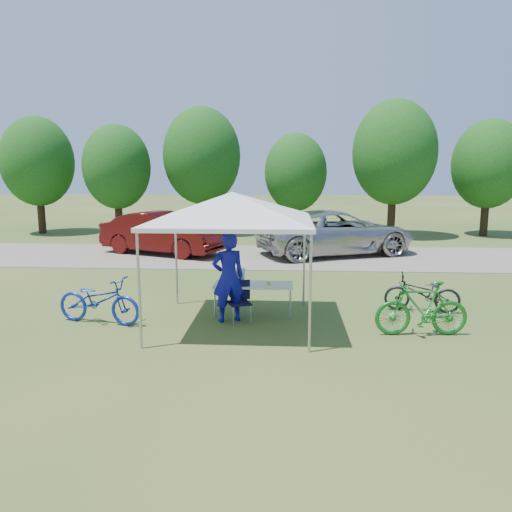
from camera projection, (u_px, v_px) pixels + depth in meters
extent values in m
plane|color=#2D5119|center=(233.00, 324.00, 10.35)|extent=(100.00, 100.00, 0.00)
cube|color=gray|center=(256.00, 256.00, 18.21)|extent=(24.00, 5.00, 0.02)
cylinder|color=#A5A5AA|center=(139.00, 292.00, 8.78)|extent=(0.05, 0.05, 2.10)
cylinder|color=#A5A5AA|center=(310.00, 294.00, 8.60)|extent=(0.05, 0.05, 2.10)
cylinder|color=#A5A5AA|center=(176.00, 261.00, 11.73)|extent=(0.05, 0.05, 2.10)
cylinder|color=#A5A5AA|center=(304.00, 262.00, 11.55)|extent=(0.05, 0.05, 2.10)
cube|color=silver|center=(232.00, 222.00, 9.97)|extent=(3.15, 3.15, 0.08)
pyramid|color=silver|center=(232.00, 192.00, 9.87)|extent=(4.53, 4.53, 0.55)
cylinder|color=#382314|center=(41.00, 214.00, 24.60)|extent=(0.36, 0.36, 1.89)
ellipsoid|color=#144711|center=(37.00, 161.00, 24.15)|extent=(3.46, 3.46, 4.32)
cylinder|color=#382314|center=(119.00, 217.00, 24.08)|extent=(0.36, 0.36, 1.75)
ellipsoid|color=#144711|center=(117.00, 167.00, 23.66)|extent=(3.20, 3.20, 4.00)
cylinder|color=#382314|center=(203.00, 213.00, 24.40)|extent=(0.36, 0.36, 2.03)
ellipsoid|color=#144711|center=(202.00, 156.00, 23.92)|extent=(3.71, 3.71, 4.64)
cylinder|color=#382314|center=(295.00, 218.00, 23.98)|extent=(0.36, 0.36, 1.61)
ellipsoid|color=#144711|center=(296.00, 172.00, 23.59)|extent=(2.94, 2.94, 3.68)
cylinder|color=#382314|center=(391.00, 214.00, 23.37)|extent=(0.36, 0.36, 2.10)
ellipsoid|color=#144711|center=(394.00, 152.00, 22.87)|extent=(3.84, 3.84, 4.80)
cylinder|color=#382314|center=(484.00, 217.00, 23.72)|extent=(0.36, 0.36, 1.82)
ellipsoid|color=#144711|center=(489.00, 164.00, 23.28)|extent=(3.33, 3.33, 4.16)
cube|color=white|center=(253.00, 285.00, 10.87)|extent=(1.71, 0.71, 0.04)
cylinder|color=#A5A5AA|center=(215.00, 304.00, 10.68)|extent=(0.04, 0.04, 0.67)
cylinder|color=#A5A5AA|center=(290.00, 305.00, 10.58)|extent=(0.04, 0.04, 0.67)
cylinder|color=#A5A5AA|center=(219.00, 296.00, 11.28)|extent=(0.04, 0.04, 0.67)
cylinder|color=#A5A5AA|center=(290.00, 297.00, 11.18)|extent=(0.04, 0.04, 0.67)
cube|color=black|center=(239.00, 303.00, 10.46)|extent=(0.56, 0.56, 0.04)
cube|color=black|center=(240.00, 290.00, 10.63)|extent=(0.41, 0.20, 0.43)
cylinder|color=#A5A5AA|center=(229.00, 315.00, 10.32)|extent=(0.02, 0.02, 0.38)
cylinder|color=#A5A5AA|center=(248.00, 316.00, 10.30)|extent=(0.02, 0.02, 0.38)
cylinder|color=#A5A5AA|center=(231.00, 310.00, 10.70)|extent=(0.02, 0.02, 0.38)
cylinder|color=#A5A5AA|center=(249.00, 310.00, 10.67)|extent=(0.02, 0.02, 0.38)
cube|color=white|center=(235.00, 277.00, 10.87)|extent=(0.43, 0.28, 0.28)
cube|color=white|center=(235.00, 270.00, 10.84)|extent=(0.45, 0.30, 0.04)
cylinder|color=gold|center=(268.00, 283.00, 10.79)|extent=(0.08, 0.08, 0.06)
imported|color=#121292|center=(228.00, 277.00, 10.41)|extent=(0.81, 0.69, 1.89)
imported|color=#112A99|center=(99.00, 300.00, 10.34)|extent=(1.96, 1.03, 0.98)
imported|color=#186E23|center=(422.00, 308.00, 9.58)|extent=(1.81, 0.61, 1.07)
imported|color=black|center=(422.00, 293.00, 11.17)|extent=(1.72, 0.83, 0.86)
imported|color=#B4B4AF|center=(336.00, 232.00, 18.53)|extent=(6.47, 4.70, 1.63)
imported|color=#4A0D0C|center=(163.00, 233.00, 18.64)|extent=(4.99, 3.26, 1.56)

